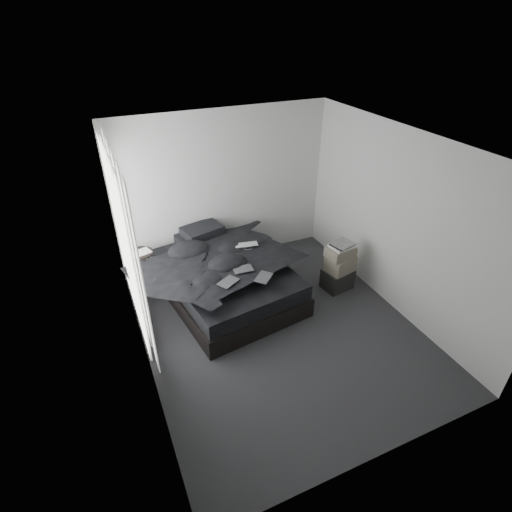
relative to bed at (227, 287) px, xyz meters
name	(u,v)px	position (x,y,z in m)	size (l,w,h in m)	color
floor	(279,328)	(0.40, -1.02, -0.15)	(3.60, 4.20, 0.01)	#2E2D30
ceiling	(286,146)	(0.40, -1.02, 2.45)	(3.60, 4.20, 0.01)	white
wall_back	(224,189)	(0.40, 1.08, 1.15)	(3.60, 0.01, 2.60)	silver
wall_front	(397,369)	(0.40, -3.12, 1.15)	(3.60, 0.01, 2.60)	silver
wall_left	(134,285)	(-1.40, -1.02, 1.15)	(0.01, 4.20, 2.60)	silver
wall_right	(397,223)	(2.20, -1.02, 1.15)	(0.01, 4.20, 2.60)	silver
window_left	(123,242)	(-1.38, -0.12, 1.20)	(0.02, 2.00, 2.30)	white
curtain_left	(128,246)	(-1.33, -0.12, 1.13)	(0.06, 2.12, 2.48)	white
bed	(227,287)	(0.00, 0.00, 0.00)	(1.68, 2.22, 0.30)	black
mattress	(226,273)	(0.00, 0.00, 0.27)	(1.61, 2.15, 0.24)	black
duvet	(227,261)	(0.01, -0.05, 0.52)	(1.64, 1.89, 0.26)	black
pillow_lower	(198,239)	(-0.17, 0.85, 0.46)	(0.67, 0.45, 0.15)	black
pillow_upper	(202,231)	(-0.09, 0.83, 0.61)	(0.62, 0.43, 0.14)	black
laptop	(247,242)	(0.40, 0.11, 0.66)	(0.36, 0.23, 0.03)	silver
comic_a	(228,277)	(-0.19, -0.62, 0.65)	(0.28, 0.18, 0.01)	black
comic_b	(243,264)	(0.11, -0.42, 0.66)	(0.28, 0.18, 0.01)	black
comic_c	(264,272)	(0.30, -0.72, 0.66)	(0.28, 0.18, 0.01)	black
side_stand	(144,272)	(-1.13, 0.63, 0.20)	(0.38, 0.38, 0.71)	black
papers	(141,253)	(-1.12, 0.62, 0.56)	(0.27, 0.20, 0.01)	white
floor_books	(199,318)	(-0.59, -0.41, -0.09)	(0.12, 0.17, 0.12)	black
box_lower	(337,279)	(1.70, -0.52, 0.01)	(0.44, 0.35, 0.33)	black
box_mid	(340,264)	(1.71, -0.52, 0.30)	(0.42, 0.33, 0.25)	#6C6455
box_upper	(340,252)	(1.69, -0.52, 0.52)	(0.40, 0.32, 0.17)	#6C6455
art_book_white	(342,246)	(1.70, -0.52, 0.62)	(0.34, 0.27, 0.03)	silver
art_book_snake	(343,244)	(1.71, -0.52, 0.65)	(0.33, 0.26, 0.03)	silver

